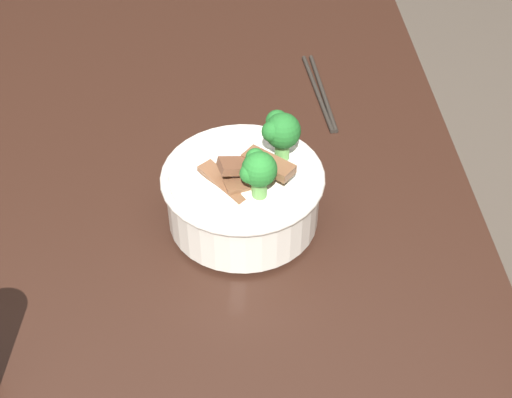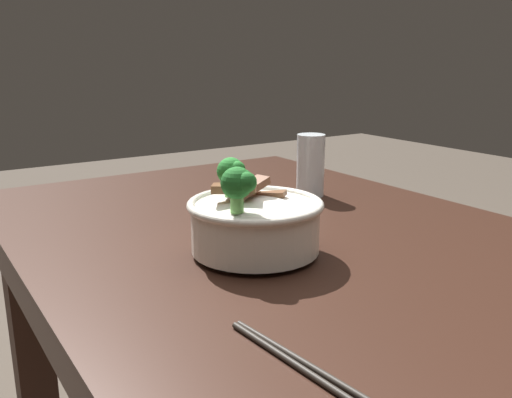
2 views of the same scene
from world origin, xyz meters
The scene contains 4 objects.
dining_table centered at (0.00, 0.00, 0.67)m, with size 1.34×0.84×0.79m.
rice_bowl centered at (0.01, -0.10, 0.85)m, with size 0.21×0.21×0.15m.
drinking_glass centered at (-0.23, 0.20, 0.85)m, with size 0.06×0.06×0.14m.
chopsticks_pair centered at (0.30, -0.24, 0.79)m, with size 0.22×0.04×0.01m.
Camera 2 is at (0.68, -0.54, 1.09)m, focal length 38.47 mm.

